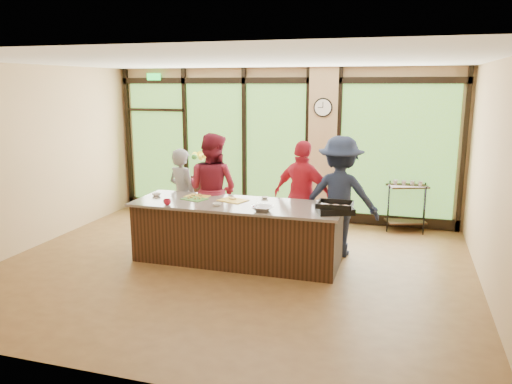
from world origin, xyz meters
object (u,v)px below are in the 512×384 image
Objects in this scene: cook_right at (340,197)px; flower_stand at (205,195)px; island_base at (237,234)px; cook_left at (183,195)px; bar_cart at (407,201)px; roasting_pan at (335,210)px.

flower_stand is (-2.99, 1.69, -0.53)m from cook_right.
cook_left is (-1.22, 0.68, 0.37)m from island_base.
flower_stand is 4.02m from bar_cart.
cook_right is 3.48m from flower_stand.
flower_stand is at bearing 118.17° from roasting_pan.
roasting_pan reaches higher than bar_cart.
cook_right is at bearing -15.29° from flower_stand.
roasting_pan is at bearing -174.23° from cook_left.
cook_right is at bearing 27.67° from island_base.
cook_right is 0.91m from roasting_pan.
island_base is 3.48m from bar_cart.
cook_right is (2.67, 0.08, 0.14)m from cook_left.
island_base reaches higher than flower_stand.
cook_right reaches higher than bar_cart.
bar_cart is at bearing -121.44° from cook_right.
roasting_pan is 4.04m from flower_stand.
bar_cart reaches higher than flower_stand.
cook_left reaches higher than flower_stand.
island_base is at bearing 27.41° from cook_right.
cook_right reaches higher than island_base.
island_base is at bearing 152.95° from roasting_pan.
roasting_pan is at bearing -26.36° from flower_stand.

